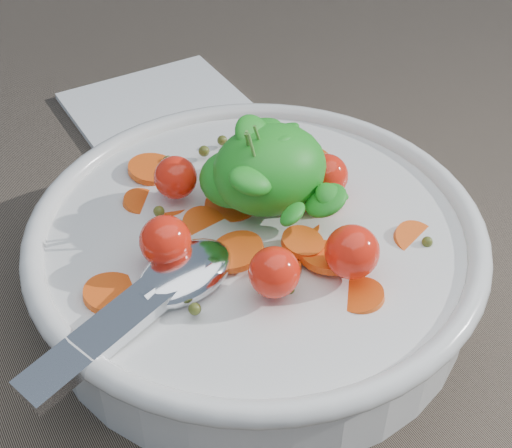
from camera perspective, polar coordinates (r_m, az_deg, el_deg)
ground at (r=0.52m, az=0.21°, el=-5.07°), size 6.00×6.00×0.00m
bowl at (r=0.50m, az=-0.02°, el=-2.11°), size 0.34×0.31×0.13m
napkin at (r=0.72m, az=-7.79°, el=9.28°), size 0.16×0.14×0.01m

